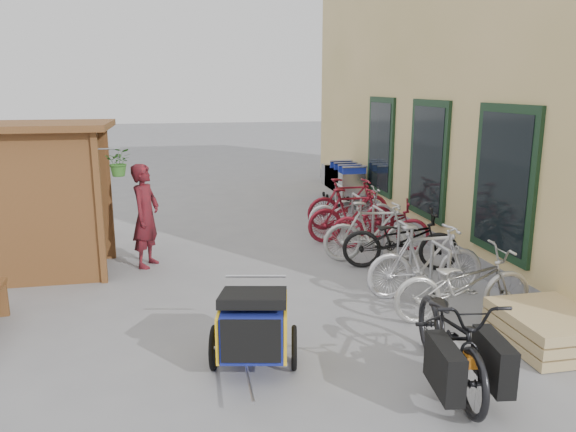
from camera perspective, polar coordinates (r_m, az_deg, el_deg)
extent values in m
plane|color=gray|center=(7.41, -1.53, -10.33)|extent=(80.00, 80.00, 0.00)
cube|color=#E3C283|center=(13.58, 23.73, 14.37)|extent=(6.00, 13.00, 7.00)
cube|color=gray|center=(12.48, 11.22, -0.11)|extent=(0.18, 13.00, 0.30)
cube|color=black|center=(8.66, 21.07, 3.27)|extent=(0.06, 1.50, 2.20)
cube|color=black|center=(8.65, 20.90, 3.27)|extent=(0.02, 1.25, 1.95)
cube|color=black|center=(10.83, 14.05, 5.56)|extent=(0.06, 1.50, 2.20)
cube|color=black|center=(10.82, 13.90, 5.56)|extent=(0.02, 1.25, 1.95)
cube|color=black|center=(13.12, 9.39, 7.03)|extent=(0.06, 1.50, 2.20)
cube|color=black|center=(13.11, 9.27, 7.03)|extent=(0.02, 1.25, 1.95)
cube|color=brown|center=(8.82, -18.62, 0.64)|extent=(0.09, 0.09, 2.30)
cube|color=brown|center=(10.08, -17.74, 2.20)|extent=(0.09, 0.09, 2.30)
cube|color=brown|center=(9.01, -24.27, 0.42)|extent=(1.80, 0.05, 2.30)
cube|color=brown|center=(10.20, -22.79, 1.92)|extent=(1.80, 0.05, 2.30)
cube|color=brown|center=(9.45, -24.15, 8.35)|extent=(2.15, 1.65, 0.10)
cube|color=brown|center=(9.69, -24.50, -0.29)|extent=(1.30, 1.15, 0.04)
cube|color=brown|center=(9.59, -24.84, 3.20)|extent=(1.30, 1.15, 0.04)
cylinder|color=#A5A8AD|center=(8.66, -17.86, 6.52)|extent=(0.36, 0.02, 0.02)
imported|color=#326824|center=(8.66, -16.78, 5.27)|extent=(0.38, 0.33, 0.42)
cylinder|color=#A5A8AD|center=(7.74, 15.92, -6.48)|extent=(0.05, 0.05, 0.84)
cylinder|color=#A5A8AD|center=(8.16, 14.33, -5.36)|extent=(0.05, 0.05, 0.84)
cylinder|color=#A5A8AD|center=(7.83, 15.28, -2.99)|extent=(0.05, 0.50, 0.05)
cylinder|color=#A5A8AD|center=(8.77, 12.37, -3.97)|extent=(0.05, 0.05, 0.84)
cylinder|color=#A5A8AD|center=(9.21, 11.13, -3.09)|extent=(0.05, 0.05, 0.84)
cylinder|color=#A5A8AD|center=(8.88, 11.86, -0.92)|extent=(0.05, 0.50, 0.05)
cylinder|color=#A5A8AD|center=(9.83, 9.59, -1.98)|extent=(0.05, 0.05, 0.84)
cylinder|color=#A5A8AD|center=(10.28, 8.60, -1.28)|extent=(0.05, 0.05, 0.84)
cylinder|color=#A5A8AD|center=(9.96, 9.17, 0.72)|extent=(0.05, 0.50, 0.05)
cylinder|color=#A5A8AD|center=(10.93, 7.36, -0.39)|extent=(0.05, 0.05, 0.84)
cylinder|color=#A5A8AD|center=(11.39, 6.57, 0.19)|extent=(0.05, 0.05, 0.84)
cylinder|color=#A5A8AD|center=(11.07, 7.02, 2.03)|extent=(0.05, 0.50, 0.05)
cylinder|color=#A5A8AD|center=(12.04, 5.55, 0.92)|extent=(0.05, 0.05, 0.84)
cylinder|color=#A5A8AD|center=(12.51, 4.89, 1.39)|extent=(0.05, 0.05, 0.84)
cylinder|color=#A5A8AD|center=(12.19, 5.25, 3.09)|extent=(0.05, 0.50, 0.05)
cube|color=tan|center=(7.32, 24.89, -11.33)|extent=(1.00, 1.20, 0.12)
cube|color=tan|center=(7.27, 25.00, -10.32)|extent=(1.00, 1.20, 0.12)
cube|color=tan|center=(7.22, 25.11, -9.30)|extent=(1.00, 1.20, 0.12)
cube|color=silver|center=(13.92, 6.15, 3.44)|extent=(0.58, 0.89, 0.54)
cube|color=#1B2EB2|center=(13.44, 6.76, 4.66)|extent=(0.58, 0.04, 0.19)
cylinder|color=silver|center=(13.40, 6.81, 4.95)|extent=(0.61, 0.04, 0.04)
cylinder|color=black|center=(13.62, 5.63, 0.81)|extent=(0.04, 0.13, 0.13)
cube|color=silver|center=(14.27, 5.71, 3.68)|extent=(0.58, 0.89, 0.54)
cube|color=#1B2EB2|center=(13.79, 6.29, 4.88)|extent=(0.58, 0.04, 0.19)
cylinder|color=silver|center=(13.75, 6.34, 5.17)|extent=(0.61, 0.04, 0.04)
cylinder|color=black|center=(13.96, 5.19, 1.12)|extent=(0.04, 0.13, 0.13)
cube|color=silver|center=(14.61, 5.29, 3.92)|extent=(0.58, 0.89, 0.54)
cube|color=#1B2EB2|center=(14.13, 5.84, 5.09)|extent=(0.58, 0.04, 0.19)
cylinder|color=silver|center=(14.09, 5.89, 5.37)|extent=(0.61, 0.04, 0.04)
cylinder|color=black|center=(14.31, 4.78, 1.42)|extent=(0.04, 0.13, 0.13)
cube|color=silver|center=(14.96, 4.89, 4.14)|extent=(0.58, 0.89, 0.54)
cube|color=#1B2EB2|center=(14.48, 5.42, 5.29)|extent=(0.58, 0.04, 0.19)
cylinder|color=silver|center=(14.44, 5.46, 5.57)|extent=(0.61, 0.04, 0.04)
cylinder|color=black|center=(14.65, 4.38, 1.71)|extent=(0.04, 0.13, 0.13)
cube|color=#1B2999|center=(6.04, -3.51, -11.05)|extent=(0.79, 0.95, 0.49)
cube|color=yellow|center=(6.07, -6.74, -10.99)|extent=(0.20, 0.83, 0.49)
cube|color=yellow|center=(6.03, -0.25, -11.07)|extent=(0.20, 0.83, 0.49)
cube|color=black|center=(5.63, -3.80, -12.58)|extent=(0.59, 0.15, 0.45)
cube|color=black|center=(5.97, -3.52, -8.25)|extent=(0.84, 0.92, 0.24)
torus|color=black|center=(6.19, -7.54, -13.12)|extent=(0.15, 0.49, 0.49)
torus|color=black|center=(6.14, 0.63, -13.24)|extent=(0.15, 0.49, 0.49)
cylinder|color=#B7B7BC|center=(5.52, -3.95, -16.50)|extent=(0.17, 0.71, 0.03)
cylinder|color=#B7B7BC|center=(6.32, -3.30, -6.13)|extent=(0.67, 0.16, 0.03)
imported|color=black|center=(5.98, 16.22, -11.46)|extent=(0.94, 2.03, 1.03)
cube|color=black|center=(5.47, 15.60, -14.60)|extent=(0.27, 0.67, 0.45)
cube|color=black|center=(5.72, 20.14, -13.62)|extent=(0.27, 0.67, 0.45)
cube|color=#C46512|center=(5.57, 17.97, -13.65)|extent=(0.14, 0.19, 0.12)
imported|color=maroon|center=(9.52, -14.25, 0.02)|extent=(0.63, 0.74, 1.72)
imported|color=#B4B3AF|center=(7.53, 17.35, -6.60)|extent=(1.86, 0.68, 0.97)
imported|color=silver|center=(8.19, 13.81, -4.45)|extent=(1.77, 0.53, 1.06)
imported|color=black|center=(9.35, 11.34, -2.38)|extent=(1.99, 1.18, 0.99)
imported|color=#B4B3AF|center=(9.66, 8.72, -1.58)|extent=(1.80, 0.74, 1.05)
imported|color=maroon|center=(10.41, 9.36, -0.87)|extent=(1.88, 1.18, 0.93)
imported|color=maroon|center=(10.85, 6.53, 0.11)|extent=(1.75, 0.50, 1.05)
imported|color=silver|center=(11.49, 6.51, 0.56)|extent=(1.83, 0.75, 0.94)
imported|color=maroon|center=(11.86, 6.16, 1.30)|extent=(1.80, 0.56, 1.08)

